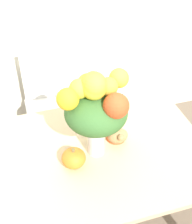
% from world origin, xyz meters
% --- Properties ---
extents(dining_table, '(1.26, 0.89, 0.73)m').
position_xyz_m(dining_table, '(0.00, 0.00, 0.63)').
color(dining_table, '#D1B284').
rests_on(dining_table, ground_plane).
extents(flower_vase, '(0.37, 0.32, 0.50)m').
position_xyz_m(flower_vase, '(0.01, 0.01, 1.04)').
color(flower_vase, silver).
rests_on(flower_vase, dining_table).
extents(pumpkin, '(0.13, 0.13, 0.12)m').
position_xyz_m(pumpkin, '(-0.12, -0.05, 0.78)').
color(pumpkin, orange).
rests_on(pumpkin, dining_table).
extents(turkey_figurine, '(0.11, 0.15, 0.09)m').
position_xyz_m(turkey_figurine, '(0.15, 0.06, 0.77)').
color(turkey_figurine, '#A87A4C').
rests_on(turkey_figurine, dining_table).
extents(dining_chair_near_window, '(0.43, 0.43, 0.90)m').
position_xyz_m(dining_chair_near_window, '(-0.09, 0.80, 0.48)').
color(dining_chair_near_window, white).
rests_on(dining_chair_near_window, ground_plane).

